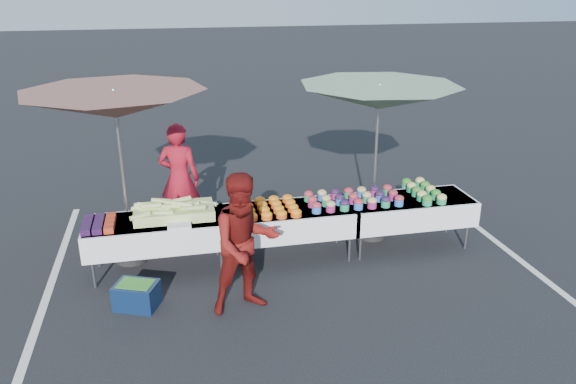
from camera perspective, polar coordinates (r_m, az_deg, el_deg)
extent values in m
plane|color=black|center=(8.11, 0.00, -6.61)|extent=(80.00, 80.00, 0.00)
cube|color=silver|center=(8.13, -22.85, -8.32)|extent=(0.10, 5.00, 0.00)
cube|color=silver|center=(9.27, 19.76, -4.25)|extent=(0.10, 5.00, 0.00)
cube|color=white|center=(7.65, -13.30, -2.92)|extent=(1.80, 0.75, 0.04)
cube|color=white|center=(7.72, -13.20, -4.01)|extent=(1.86, 0.81, 0.36)
cylinder|color=slate|center=(7.69, -19.13, -7.89)|extent=(0.04, 0.04, 0.39)
cylinder|color=slate|center=(8.21, -18.73, -5.94)|extent=(0.04, 0.04, 0.39)
cylinder|color=slate|center=(7.63, -6.78, -7.00)|extent=(0.04, 0.04, 0.39)
cylinder|color=slate|center=(8.16, -7.21, -5.09)|extent=(0.04, 0.04, 0.39)
cube|color=white|center=(7.80, 0.00, -1.85)|extent=(1.80, 0.75, 0.04)
cube|color=white|center=(7.87, 0.00, -2.93)|extent=(1.86, 0.81, 0.36)
cylinder|color=slate|center=(7.65, -5.58, -6.89)|extent=(0.04, 0.04, 0.39)
cylinder|color=slate|center=(8.17, -6.09, -5.00)|extent=(0.04, 0.04, 0.39)
cylinder|color=slate|center=(7.97, 6.26, -5.70)|extent=(0.04, 0.04, 0.39)
cylinder|color=slate|center=(8.47, 5.01, -3.96)|extent=(0.04, 0.04, 0.39)
cube|color=white|center=(8.35, 12.16, -0.78)|extent=(1.80, 0.75, 0.04)
cube|color=white|center=(8.41, 12.08, -1.80)|extent=(1.86, 0.81, 0.36)
cylinder|color=slate|center=(8.02, 7.35, -5.58)|extent=(0.04, 0.04, 0.39)
cylinder|color=slate|center=(8.52, 6.04, -3.86)|extent=(0.04, 0.04, 0.39)
cylinder|color=slate|center=(8.68, 17.64, -4.32)|extent=(0.04, 0.04, 0.39)
cylinder|color=slate|center=(9.14, 15.86, -2.81)|extent=(0.04, 0.04, 0.39)
cube|color=black|center=(7.46, -19.88, -3.80)|extent=(0.12, 0.12, 0.08)
cube|color=black|center=(7.59, -19.76, -3.36)|extent=(0.12, 0.12, 0.08)
cube|color=black|center=(7.71, -19.65, -2.94)|extent=(0.12, 0.12, 0.08)
cube|color=black|center=(7.84, -19.54, -2.54)|extent=(0.12, 0.12, 0.08)
cube|color=black|center=(7.44, -18.81, -3.72)|extent=(0.12, 0.12, 0.08)
cube|color=black|center=(7.57, -18.71, -3.29)|extent=(0.12, 0.12, 0.08)
cube|color=black|center=(7.69, -18.62, -2.87)|extent=(0.12, 0.12, 0.08)
cube|color=black|center=(7.82, -18.53, -2.46)|extent=(0.12, 0.12, 0.08)
cube|color=#AF2912|center=(7.42, -17.74, -3.65)|extent=(0.12, 0.12, 0.08)
cube|color=#AF2912|center=(7.55, -17.66, -3.21)|extent=(0.12, 0.12, 0.08)
cube|color=#AF2912|center=(7.68, -17.59, -2.80)|extent=(0.12, 0.12, 0.08)
cube|color=#AF2912|center=(7.81, -17.51, -2.39)|extent=(0.12, 0.12, 0.08)
cube|color=#BBE374|center=(7.66, -11.49, -2.02)|extent=(1.05, 0.55, 0.14)
cylinder|color=#BBE374|center=(7.79, -9.31, -1.18)|extent=(0.27, 0.09, 0.10)
cylinder|color=#BBE374|center=(7.67, -14.38, -1.39)|extent=(0.27, 0.14, 0.07)
cylinder|color=#BBE374|center=(7.50, -10.70, -1.23)|extent=(0.27, 0.14, 0.09)
cylinder|color=#BBE374|center=(7.68, -14.68, -1.83)|extent=(0.27, 0.15, 0.10)
cylinder|color=#BBE374|center=(7.57, -12.87, -1.63)|extent=(0.27, 0.15, 0.08)
cylinder|color=#BBE374|center=(7.65, -11.84, -1.08)|extent=(0.27, 0.10, 0.10)
cylinder|color=#BBE374|center=(7.54, -11.83, -1.44)|extent=(0.27, 0.07, 0.08)
cylinder|color=#BBE374|center=(7.46, -12.49, -2.10)|extent=(0.27, 0.14, 0.09)
cylinder|color=#BBE374|center=(7.80, -12.76, -0.87)|extent=(0.27, 0.12, 0.08)
cylinder|color=#BBE374|center=(7.74, -8.17, -1.15)|extent=(0.27, 0.16, 0.08)
cylinder|color=#BBE374|center=(7.59, -13.90, -1.59)|extent=(0.27, 0.11, 0.07)
cylinder|color=#BBE374|center=(7.43, -12.12, -2.51)|extent=(0.27, 0.10, 0.07)
cylinder|color=#BBE374|center=(7.75, -10.78, -0.78)|extent=(0.27, 0.12, 0.08)
cylinder|color=#BBE374|center=(7.44, -14.82, -2.38)|extent=(0.27, 0.15, 0.08)
cylinder|color=#BBE374|center=(7.66, -14.12, -1.27)|extent=(0.27, 0.10, 0.08)
cylinder|color=#BBE374|center=(7.58, -9.95, -1.47)|extent=(0.27, 0.16, 0.10)
cylinder|color=#BBE374|center=(7.54, -13.68, -1.37)|extent=(0.27, 0.12, 0.09)
cylinder|color=#BBE374|center=(7.40, -9.41, -1.62)|extent=(0.27, 0.09, 0.07)
cube|color=white|center=(7.36, -11.00, -3.35)|extent=(0.30, 0.25, 0.05)
cylinder|color=#DF5118|center=(7.44, -3.68, -2.70)|extent=(0.15, 0.15, 0.05)
ellipsoid|color=orange|center=(7.42, -3.69, -2.42)|extent=(0.15, 0.15, 0.08)
cylinder|color=#DF5118|center=(7.60, -3.89, -2.17)|extent=(0.15, 0.15, 0.05)
ellipsoid|color=orange|center=(7.59, -3.90, -1.89)|extent=(0.15, 0.15, 0.08)
cylinder|color=#DF5118|center=(7.77, -4.09, -1.66)|extent=(0.15, 0.15, 0.05)
ellipsoid|color=orange|center=(7.75, -4.10, -1.38)|extent=(0.15, 0.15, 0.08)
cylinder|color=#DF5118|center=(7.93, -4.29, -1.17)|extent=(0.15, 0.15, 0.05)
ellipsoid|color=orange|center=(7.92, -4.30, -0.90)|extent=(0.15, 0.15, 0.08)
cylinder|color=#DF5118|center=(7.47, -2.16, -2.57)|extent=(0.15, 0.15, 0.05)
ellipsoid|color=orange|center=(7.45, -2.17, -2.29)|extent=(0.15, 0.15, 0.08)
cylinder|color=#DF5118|center=(7.63, -2.41, -2.04)|extent=(0.15, 0.15, 0.05)
ellipsoid|color=orange|center=(7.62, -2.41, -1.76)|extent=(0.15, 0.15, 0.08)
cylinder|color=#DF5118|center=(7.80, -2.64, -1.54)|extent=(0.15, 0.15, 0.05)
ellipsoid|color=orange|center=(7.78, -2.65, -1.26)|extent=(0.15, 0.15, 0.08)
cylinder|color=#DF5118|center=(7.96, -2.86, -1.05)|extent=(0.15, 0.15, 0.05)
ellipsoid|color=orange|center=(7.94, -2.87, -0.78)|extent=(0.15, 0.15, 0.08)
cylinder|color=#DF5118|center=(7.50, -0.66, -2.44)|extent=(0.15, 0.15, 0.05)
ellipsoid|color=orange|center=(7.49, -0.66, -2.16)|extent=(0.15, 0.15, 0.08)
cylinder|color=#DF5118|center=(7.67, -0.94, -1.92)|extent=(0.15, 0.15, 0.05)
ellipsoid|color=orange|center=(7.65, -0.94, -1.64)|extent=(0.15, 0.15, 0.08)
cylinder|color=#DF5118|center=(7.83, -1.20, -1.42)|extent=(0.15, 0.15, 0.05)
ellipsoid|color=orange|center=(7.81, -1.20, -1.15)|extent=(0.15, 0.15, 0.08)
cylinder|color=#DF5118|center=(7.99, -1.45, -0.94)|extent=(0.15, 0.15, 0.05)
ellipsoid|color=orange|center=(7.98, -1.45, -0.67)|extent=(0.15, 0.15, 0.08)
cylinder|color=#DF5118|center=(7.54, 0.83, -2.31)|extent=(0.15, 0.15, 0.05)
ellipsoid|color=orange|center=(7.53, 0.83, -2.03)|extent=(0.15, 0.15, 0.08)
cylinder|color=#DF5118|center=(7.70, 0.52, -1.79)|extent=(0.15, 0.15, 0.05)
ellipsoid|color=orange|center=(7.69, 0.52, -1.52)|extent=(0.15, 0.15, 0.08)
cylinder|color=#DF5118|center=(7.87, 0.23, -1.30)|extent=(0.15, 0.15, 0.05)
ellipsoid|color=orange|center=(7.85, 0.23, -1.03)|extent=(0.15, 0.15, 0.08)
cylinder|color=#DF5118|center=(8.03, -0.05, -0.82)|extent=(0.15, 0.15, 0.05)
ellipsoid|color=orange|center=(8.01, -0.05, -0.56)|extent=(0.15, 0.15, 0.08)
cylinder|color=blue|center=(7.66, 2.91, -1.77)|extent=(0.13, 0.13, 0.10)
ellipsoid|color=maroon|center=(7.63, 2.92, -1.36)|extent=(0.14, 0.14, 0.10)
cylinder|color=#9E2162|center=(7.85, 2.50, -1.17)|extent=(0.13, 0.13, 0.10)
ellipsoid|color=maroon|center=(7.83, 2.50, -0.76)|extent=(0.14, 0.14, 0.10)
cylinder|color=#228B59|center=(8.05, 2.10, -0.59)|extent=(0.13, 0.13, 0.10)
ellipsoid|color=maroon|center=(8.03, 2.10, -0.19)|extent=(0.14, 0.14, 0.10)
cylinder|color=#9E2162|center=(7.71, 4.35, -1.65)|extent=(0.13, 0.13, 0.10)
ellipsoid|color=tan|center=(7.68, 4.36, -1.23)|extent=(0.14, 0.14, 0.10)
cylinder|color=#228B59|center=(7.90, 3.90, -1.05)|extent=(0.13, 0.13, 0.10)
ellipsoid|color=tan|center=(7.88, 3.91, -0.64)|extent=(0.14, 0.14, 0.10)
cylinder|color=blue|center=(8.10, 3.47, -0.48)|extent=(0.13, 0.13, 0.10)
ellipsoid|color=tan|center=(8.08, 3.48, -0.08)|extent=(0.14, 0.14, 0.10)
cylinder|color=#228B59|center=(7.76, 5.77, -1.52)|extent=(0.13, 0.13, 0.10)
ellipsoid|color=#251331|center=(7.74, 5.78, -1.11)|extent=(0.14, 0.14, 0.10)
cylinder|color=blue|center=(7.96, 5.28, -0.93)|extent=(0.13, 0.13, 0.10)
ellipsoid|color=#251331|center=(7.94, 5.30, -0.53)|extent=(0.14, 0.14, 0.10)
cylinder|color=#9E2162|center=(8.15, 4.82, -0.37)|extent=(0.13, 0.13, 0.10)
ellipsoid|color=#251331|center=(8.13, 4.84, 0.03)|extent=(0.14, 0.14, 0.10)
cylinder|color=blue|center=(7.83, 7.16, -1.40)|extent=(0.13, 0.13, 0.10)
ellipsoid|color=maroon|center=(7.80, 7.18, -0.99)|extent=(0.14, 0.14, 0.10)
cylinder|color=#9E2162|center=(8.02, 6.65, -0.81)|extent=(0.13, 0.13, 0.10)
ellipsoid|color=maroon|center=(8.00, 6.66, -0.41)|extent=(0.14, 0.14, 0.10)
cylinder|color=#228B59|center=(8.21, 6.16, -0.26)|extent=(0.13, 0.13, 0.10)
ellipsoid|color=maroon|center=(8.19, 6.17, 0.13)|extent=(0.14, 0.14, 0.10)
cylinder|color=#9E2162|center=(7.89, 8.53, -1.27)|extent=(0.13, 0.13, 0.10)
ellipsoid|color=tan|center=(7.87, 8.55, -0.87)|extent=(0.14, 0.14, 0.10)
cylinder|color=#228B59|center=(8.08, 7.99, -0.70)|extent=(0.13, 0.13, 0.10)
ellipsoid|color=tan|center=(8.06, 8.01, -0.30)|extent=(0.14, 0.14, 0.10)
cylinder|color=blue|center=(8.27, 7.47, -0.15)|extent=(0.13, 0.13, 0.10)
ellipsoid|color=tan|center=(8.25, 7.49, 0.24)|extent=(0.14, 0.14, 0.10)
cylinder|color=#228B59|center=(7.96, 9.88, -1.15)|extent=(0.13, 0.13, 0.10)
ellipsoid|color=#251331|center=(7.94, 9.91, -0.75)|extent=(0.14, 0.14, 0.10)
cylinder|color=blue|center=(8.15, 9.31, -0.58)|extent=(0.13, 0.13, 0.10)
ellipsoid|color=#251331|center=(8.13, 9.34, -0.19)|extent=(0.14, 0.14, 0.10)
cylinder|color=#9E2162|center=(8.34, 8.77, -0.04)|extent=(0.13, 0.13, 0.10)
ellipsoid|color=#251331|center=(8.32, 8.79, 0.34)|extent=(0.14, 0.14, 0.10)
cylinder|color=blue|center=(8.04, 11.20, -1.03)|extent=(0.13, 0.13, 0.10)
ellipsoid|color=maroon|center=(8.01, 11.23, -0.63)|extent=(0.14, 0.14, 0.10)
cylinder|color=#9E2162|center=(8.22, 10.61, -0.47)|extent=(0.13, 0.13, 0.10)
ellipsoid|color=maroon|center=(8.20, 10.64, -0.08)|extent=(0.14, 0.14, 0.10)
cylinder|color=#228B59|center=(8.41, 10.04, 0.06)|extent=(0.13, 0.13, 0.10)
ellipsoid|color=maroon|center=(8.39, 10.07, 0.44)|extent=(0.14, 0.14, 0.10)
cylinder|color=#228B59|center=(8.15, 13.95, -1.01)|extent=(0.14, 0.14, 0.08)
ellipsoid|color=#298122|center=(8.13, 13.98, -0.66)|extent=(0.14, 0.14, 0.11)
cylinder|color=#228B59|center=(8.30, 13.42, -0.56)|extent=(0.14, 0.14, 0.08)
ellipsoid|color=tan|center=(8.28, 13.45, -0.21)|extent=(0.14, 0.14, 0.11)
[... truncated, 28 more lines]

